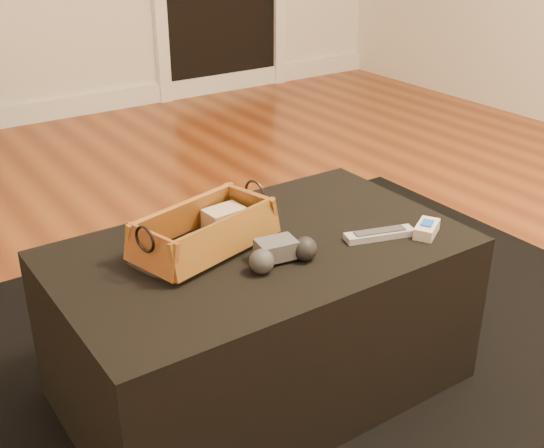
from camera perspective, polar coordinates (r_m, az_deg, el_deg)
floor at (r=2.03m, az=3.91°, el=-10.79°), size 5.00×5.50×0.01m
baseboard at (r=4.28m, az=-19.37°, el=8.77°), size 5.00×0.04×0.12m
area_rug at (r=1.86m, az=0.01°, el=-14.12°), size 2.60×2.00×0.01m
ottoman at (r=1.77m, az=-0.91°, el=-7.85°), size 1.00×0.60×0.42m
tv_remote at (r=1.62m, az=-5.75°, el=-1.74°), size 0.19×0.11×0.02m
cloth_bundle at (r=1.71m, az=-4.00°, el=0.46°), size 0.10×0.07×0.05m
wicker_basket at (r=1.63m, az=-5.65°, el=-0.77°), size 0.39×0.27×0.13m
game_controller at (r=1.56m, az=0.74°, el=-2.40°), size 0.18×0.10×0.06m
silver_remote at (r=1.71m, az=8.99°, el=-0.85°), size 0.18×0.09×0.02m
cream_gadget at (r=1.75m, az=12.82°, el=-0.40°), size 0.10×0.09×0.03m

